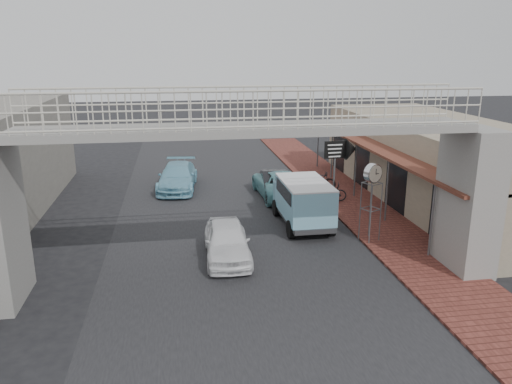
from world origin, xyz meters
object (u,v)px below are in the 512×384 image
object	(u,v)px
angkot_curb	(280,184)
angkot_van	(303,197)
motorcycle_far	(319,181)
street_clock	(373,177)
dark_sedan	(276,184)
angkot_far	(178,177)
arrow_sign	(349,150)
motorcycle_near	(329,192)
white_hatchback	(227,241)

from	to	relation	value
angkot_curb	angkot_van	size ratio (longest dim) A/B	1.16
motorcycle_far	street_clock	distance (m)	7.54
dark_sedan	angkot_far	size ratio (longest dim) A/B	0.82
street_clock	arrow_sign	bearing A→B (deg)	53.88
angkot_curb	motorcycle_near	world-z (taller)	angkot_curb
angkot_curb	arrow_sign	size ratio (longest dim) A/B	1.63
dark_sedan	street_clock	xyz separation A→B (m)	(2.42, -7.03, 2.05)
motorcycle_near	arrow_sign	bearing A→B (deg)	-44.21
angkot_far	arrow_sign	size ratio (longest dim) A/B	1.59
white_hatchback	dark_sedan	world-z (taller)	white_hatchback
white_hatchback	angkot_curb	bearing A→B (deg)	66.78
dark_sedan	arrow_sign	size ratio (longest dim) A/B	1.31
dark_sedan	arrow_sign	distance (m)	4.20
motorcycle_far	dark_sedan	bearing A→B (deg)	102.29
angkot_curb	arrow_sign	world-z (taller)	arrow_sign
angkot_curb	motorcycle_far	size ratio (longest dim) A/B	2.67
angkot_far	street_clock	size ratio (longest dim) A/B	1.54
dark_sedan	angkot_van	world-z (taller)	angkot_van
angkot_far	arrow_sign	xyz separation A→B (m)	(8.74, -3.09, 1.85)
dark_sedan	motorcycle_near	xyz separation A→B (m)	(2.42, -1.57, -0.08)
white_hatchback	arrow_sign	distance (m)	10.05
angkot_far	angkot_van	bearing A→B (deg)	-46.28
arrow_sign	white_hatchback	bearing A→B (deg)	-140.28
motorcycle_far	street_clock	size ratio (longest dim) A/B	0.59
white_hatchback	arrow_sign	bearing A→B (deg)	46.38
angkot_curb	motorcycle_near	size ratio (longest dim) A/B	2.76
angkot_van	motorcycle_far	distance (m)	5.44
dark_sedan	street_clock	distance (m)	7.71
white_hatchback	angkot_van	size ratio (longest dim) A/B	0.94
white_hatchback	motorcycle_far	size ratio (longest dim) A/B	2.16
dark_sedan	angkot_curb	world-z (taller)	angkot_curb
white_hatchback	angkot_curb	world-z (taller)	angkot_curb
angkot_curb	arrow_sign	xyz separation A→B (m)	(3.42, -0.81, 1.86)
angkot_far	street_clock	bearing A→B (deg)	-44.76
arrow_sign	dark_sedan	bearing A→B (deg)	162.46
angkot_van	street_clock	world-z (taller)	street_clock
angkot_far	motorcycle_far	xyz separation A→B (m)	(7.50, -2.05, -0.04)
arrow_sign	motorcycle_far	bearing A→B (deg)	135.00
angkot_far	motorcycle_far	size ratio (longest dim) A/B	2.60
white_hatchback	angkot_van	distance (m)	4.78
white_hatchback	dark_sedan	bearing A→B (deg)	68.21
white_hatchback	arrow_sign	xyz separation A→B (m)	(7.03, 6.94, 1.87)
motorcycle_far	street_clock	bearing A→B (deg)	-172.89
white_hatchback	motorcycle_far	distance (m)	9.86
street_clock	white_hatchback	bearing A→B (deg)	162.21
dark_sedan	motorcycle_near	distance (m)	2.88
angkot_curb	street_clock	xyz separation A→B (m)	(2.19, -7.02, 2.01)
angkot_curb	street_clock	bearing A→B (deg)	104.78
angkot_far	arrow_sign	world-z (taller)	arrow_sign
angkot_far	motorcycle_near	bearing A→B (deg)	-20.72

